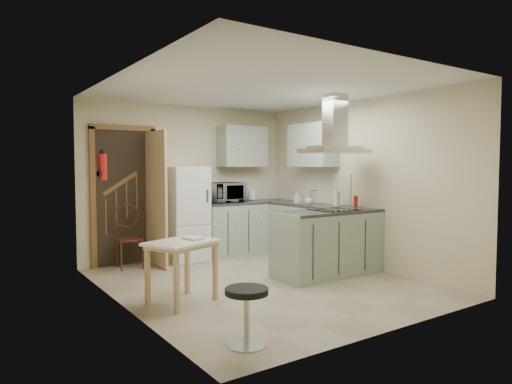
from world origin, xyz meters
TOP-DOWN VIEW (x-y plane):
  - floor at (0.00, 0.00)m, footprint 4.20×4.20m
  - ceiling at (0.00, 0.00)m, footprint 4.20×4.20m
  - back_wall at (0.00, 2.10)m, footprint 3.60×0.00m
  - left_wall at (-1.80, 0.00)m, footprint 0.00×4.20m
  - right_wall at (1.80, 0.00)m, footprint 0.00×4.20m
  - doorway at (-1.10, 2.07)m, footprint 1.10×0.12m
  - fridge at (-0.20, 1.80)m, footprint 0.60×0.60m
  - counter_back at (0.66, 1.80)m, footprint 1.08×0.60m
  - counter_right at (1.50, 1.12)m, footprint 0.60×1.95m
  - splashback at (0.96, 2.09)m, footprint 1.68×0.02m
  - wall_cabinet_back at (0.95, 1.93)m, footprint 0.85×0.35m
  - wall_cabinet_right at (1.62, 0.85)m, footprint 0.35×0.90m
  - peninsula at (1.02, -0.18)m, footprint 1.55×0.65m
  - hob at (1.12, -0.18)m, footprint 0.58×0.50m
  - extractor_hood at (1.12, -0.18)m, footprint 0.90×0.55m
  - sink at (1.50, 0.95)m, footprint 0.45×0.40m
  - fire_extinguisher at (-1.74, 0.90)m, footprint 0.10×0.10m
  - drop_leaf_table at (-1.22, -0.23)m, footprint 0.89×0.78m
  - bentwood_chair at (-1.12, 1.79)m, footprint 0.43×0.43m
  - stool at (-1.28, -1.63)m, footprint 0.45×0.45m
  - microwave at (0.55, 1.84)m, footprint 0.63×0.45m
  - kettle at (1.15, 1.92)m, footprint 0.16×0.16m
  - cereal_box at (0.80, 1.99)m, footprint 0.14×0.22m
  - soap_bottle at (1.58, 1.19)m, footprint 0.08×0.08m
  - paper_towel at (1.58, 0.24)m, footprint 0.12×0.12m
  - cup at (1.37, 0.64)m, footprint 0.16×0.16m
  - red_bottle at (1.69, -0.05)m, footprint 0.08×0.08m
  - book at (-1.14, -0.19)m, footprint 0.21×0.26m

SIDE VIEW (x-z plane):
  - floor at x=0.00m, z-range 0.00..0.00m
  - stool at x=-1.28m, z-range 0.00..0.50m
  - drop_leaf_table at x=-1.22m, z-range 0.00..0.69m
  - bentwood_chair at x=-1.12m, z-range 0.00..0.87m
  - counter_back at x=0.66m, z-range 0.00..0.90m
  - counter_right at x=1.50m, z-range 0.00..0.90m
  - peninsula at x=1.02m, z-range 0.00..0.90m
  - book at x=-1.14m, z-range 0.69..0.79m
  - fridge at x=-0.20m, z-range 0.00..1.50m
  - sink at x=1.50m, z-range 0.90..0.91m
  - hob at x=1.12m, z-range 0.90..0.91m
  - cup at x=1.37m, z-range 0.90..1.00m
  - soap_bottle at x=1.58m, z-range 0.90..1.07m
  - red_bottle at x=1.69m, z-range 0.90..1.07m
  - kettle at x=1.15m, z-range 0.90..1.10m
  - paper_towel at x=1.58m, z-range 0.90..1.14m
  - doorway at x=-1.10m, z-range 0.00..2.10m
  - cereal_box at x=0.80m, z-range 0.90..1.21m
  - microwave at x=0.55m, z-range 0.90..1.23m
  - splashback at x=0.96m, z-range 0.90..1.40m
  - back_wall at x=0.00m, z-range -0.55..3.05m
  - left_wall at x=-1.80m, z-range -0.85..3.35m
  - right_wall at x=1.80m, z-range -0.85..3.35m
  - fire_extinguisher at x=-1.74m, z-range 1.34..1.66m
  - extractor_hood at x=1.12m, z-range 1.67..1.77m
  - wall_cabinet_back at x=0.95m, z-range 1.50..2.20m
  - wall_cabinet_right at x=1.62m, z-range 1.50..2.20m
  - ceiling at x=0.00m, z-range 2.50..2.50m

